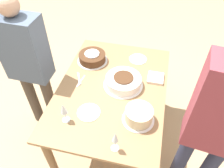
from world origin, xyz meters
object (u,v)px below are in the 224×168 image
at_px(wine_glass_near, 64,109).
at_px(person_cutting, 27,61).
at_px(cake_center_white, 123,81).
at_px(wine_glass_far, 115,138).
at_px(person_watching, 219,123).
at_px(cake_back_decorated, 139,115).
at_px(cake_front_chocolate, 92,57).

bearing_deg(wine_glass_near, person_cutting, -129.59).
bearing_deg(cake_center_white, person_cutting, -86.95).
relative_size(wine_glass_far, person_watching, 0.12).
xyz_separation_m(cake_center_white, cake_back_decorated, (0.36, 0.19, 0.01)).
relative_size(cake_center_white, wine_glass_near, 1.88).
bearing_deg(wine_glass_far, person_cutting, -121.52).
bearing_deg(cake_front_chocolate, person_cutting, -58.44).
xyz_separation_m(wine_glass_far, person_watching, (-0.19, 0.64, 0.13)).
relative_size(cake_back_decorated, person_cutting, 0.17).
height_order(cake_back_decorated, person_watching, person_watching).
relative_size(cake_center_white, cake_back_decorated, 1.40).
distance_m(cake_back_decorated, person_cutting, 1.14).
height_order(wine_glass_near, person_cutting, person_cutting).
height_order(cake_back_decorated, wine_glass_near, wine_glass_near).
distance_m(cake_center_white, cake_front_chocolate, 0.47).
relative_size(cake_front_chocolate, cake_back_decorated, 1.20).
bearing_deg(cake_center_white, wine_glass_far, 6.11).
bearing_deg(cake_center_white, person_watching, 57.43).
distance_m(wine_glass_near, wine_glass_far, 0.46).
xyz_separation_m(cake_center_white, wine_glass_near, (0.49, -0.37, 0.09)).
bearing_deg(cake_back_decorated, person_watching, 79.33).
xyz_separation_m(wine_glass_near, person_watching, (-0.04, 1.08, 0.13)).
distance_m(cake_back_decorated, wine_glass_near, 0.58).
xyz_separation_m(cake_center_white, person_cutting, (0.05, -0.90, 0.11)).
xyz_separation_m(wine_glass_far, person_cutting, (-0.60, -0.97, 0.02)).
xyz_separation_m(cake_center_white, cake_front_chocolate, (-0.27, -0.38, -0.00)).
bearing_deg(cake_front_chocolate, wine_glass_near, 1.05).
relative_size(cake_center_white, person_cutting, 0.24).
bearing_deg(cake_front_chocolate, cake_back_decorated, 42.33).
bearing_deg(person_watching, cake_back_decorated, -3.85).
bearing_deg(person_watching, cake_center_white, -25.75).
xyz_separation_m(cake_center_white, wine_glass_far, (0.64, 0.07, 0.09)).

